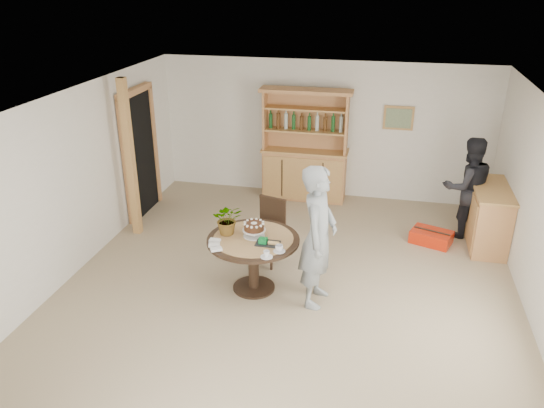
{
  "coord_description": "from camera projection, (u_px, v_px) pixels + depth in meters",
  "views": [
    {
      "loc": [
        1.1,
        -5.87,
        3.9
      ],
      "look_at": [
        -0.3,
        0.45,
        1.05
      ],
      "focal_mm": 35.0,
      "sensor_mm": 36.0,
      "label": 1
    }
  ],
  "objects": [
    {
      "name": "coffee_cup_b",
      "position": [
        267.0,
        255.0,
        6.34
      ],
      "size": [
        0.15,
        0.15,
        0.08
      ],
      "color": "silver",
      "rests_on": "dining_table"
    },
    {
      "name": "dining_table",
      "position": [
        253.0,
        249.0,
        6.87
      ],
      "size": [
        1.2,
        1.2,
        0.76
      ],
      "color": "black",
      "rests_on": "ground"
    },
    {
      "name": "pine_post",
      "position": [
        130.0,
        159.0,
        8.14
      ],
      "size": [
        0.12,
        0.12,
        2.5
      ],
      "primitive_type": "cube",
      "color": "tan",
      "rests_on": "ground"
    },
    {
      "name": "room_shell",
      "position": [
        289.0,
        168.0,
        6.34
      ],
      "size": [
        6.04,
        7.04,
        2.52
      ],
      "color": "white",
      "rests_on": "ground"
    },
    {
      "name": "napkins",
      "position": [
        215.0,
        245.0,
        6.6
      ],
      "size": [
        0.24,
        0.33,
        0.03
      ],
      "color": "white",
      "rests_on": "dining_table"
    },
    {
      "name": "teen_boy",
      "position": [
        318.0,
        237.0,
        6.48
      ],
      "size": [
        0.51,
        0.72,
        1.84
      ],
      "primitive_type": "imported",
      "rotation": [
        0.0,
        0.0,
        1.46
      ],
      "color": "gray",
      "rests_on": "ground"
    },
    {
      "name": "sideboard",
      "position": [
        488.0,
        216.0,
        8.09
      ],
      "size": [
        0.54,
        1.26,
        0.94
      ],
      "color": "tan",
      "rests_on": "ground"
    },
    {
      "name": "adult_person",
      "position": [
        467.0,
        187.0,
        8.25
      ],
      "size": [
        0.94,
        0.83,
        1.62
      ],
      "primitive_type": "imported",
      "rotation": [
        0.0,
        0.0,
        3.46
      ],
      "color": "black",
      "rests_on": "ground"
    },
    {
      "name": "coffee_cup_a",
      "position": [
        279.0,
        249.0,
        6.46
      ],
      "size": [
        0.15,
        0.15,
        0.09
      ],
      "color": "silver",
      "rests_on": "dining_table"
    },
    {
      "name": "ground",
      "position": [
        287.0,
        292.0,
        7.03
      ],
      "size": [
        7.0,
        7.0,
        0.0
      ],
      "primitive_type": "plane",
      "color": "tan",
      "rests_on": "ground"
    },
    {
      "name": "hutch",
      "position": [
        305.0,
        162.0,
        9.71
      ],
      "size": [
        1.62,
        0.54,
        2.04
      ],
      "color": "tan",
      "rests_on": "ground"
    },
    {
      "name": "birthday_cake",
      "position": [
        254.0,
        228.0,
        6.8
      ],
      "size": [
        0.3,
        0.3,
        0.2
      ],
      "color": "white",
      "rests_on": "dining_table"
    },
    {
      "name": "dining_chair",
      "position": [
        269.0,
        226.0,
        7.63
      ],
      "size": [
        0.52,
        0.52,
        0.95
      ],
      "rotation": [
        0.0,
        0.0,
        -0.28
      ],
      "color": "black",
      "rests_on": "ground"
    },
    {
      "name": "gift_tray",
      "position": [
        267.0,
        242.0,
        6.64
      ],
      "size": [
        0.3,
        0.2,
        0.08
      ],
      "color": "black",
      "rests_on": "dining_table"
    },
    {
      "name": "doorway",
      "position": [
        140.0,
        152.0,
        8.96
      ],
      "size": [
        0.13,
        1.1,
        2.18
      ],
      "color": "black",
      "rests_on": "ground"
    },
    {
      "name": "flower_vase",
      "position": [
        228.0,
        219.0,
        6.84
      ],
      "size": [
        0.47,
        0.44,
        0.42
      ],
      "primitive_type": "imported",
      "rotation": [
        0.0,
        0.0,
        0.35
      ],
      "color": "#3F7233",
      "rests_on": "dining_table"
    },
    {
      "name": "red_suitcase",
      "position": [
        431.0,
        237.0,
        8.26
      ],
      "size": [
        0.7,
        0.58,
        0.21
      ],
      "rotation": [
        0.0,
        0.0,
        -0.35
      ],
      "color": "red",
      "rests_on": "ground"
    }
  ]
}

